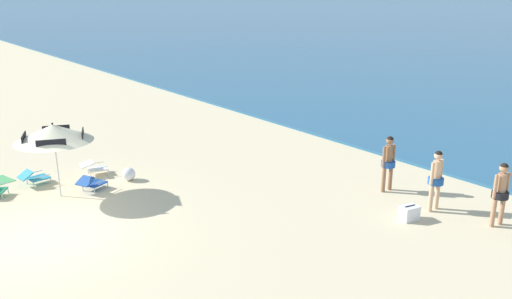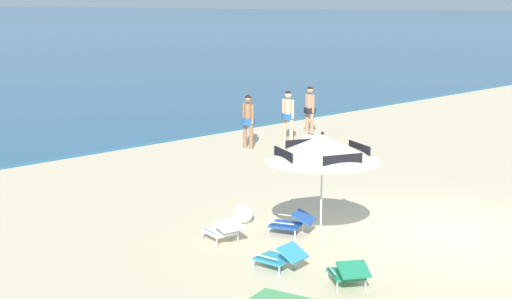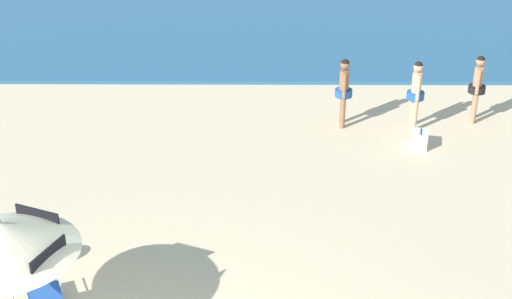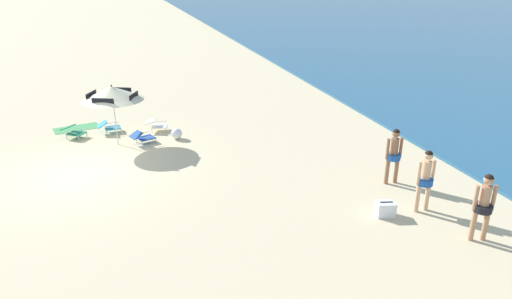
# 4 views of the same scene
# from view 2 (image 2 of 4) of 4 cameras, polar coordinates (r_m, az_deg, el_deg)

# --- Properties ---
(ground_plane) EXTENTS (800.00, 800.00, 0.00)m
(ground_plane) POSITION_cam_2_polar(r_m,az_deg,el_deg) (15.69, 14.84, -6.41)
(ground_plane) COLOR beige
(beach_umbrella_striped_main) EXTENTS (2.36, 2.35, 2.31)m
(beach_umbrella_striped_main) POSITION_cam_2_polar(r_m,az_deg,el_deg) (13.87, 5.25, 0.12)
(beach_umbrella_striped_main) COLOR silver
(beach_umbrella_striped_main) RESTS_ON ground
(lounge_chair_under_umbrella) EXTENTS (0.84, 1.02, 0.52)m
(lounge_chair_under_umbrella) POSITION_cam_2_polar(r_m,az_deg,el_deg) (15.01, 2.86, -5.74)
(lounge_chair_under_umbrella) COLOR #1E4799
(lounge_chair_under_umbrella) RESTS_ON ground
(lounge_chair_beside_umbrella) EXTENTS (0.92, 1.01, 0.51)m
(lounge_chair_beside_umbrella) POSITION_cam_2_polar(r_m,az_deg,el_deg) (12.40, 7.33, -9.59)
(lounge_chair_beside_umbrella) COLOR #1E7F56
(lounge_chair_beside_umbrella) RESTS_ON ground
(lounge_chair_facing_sea) EXTENTS (0.65, 0.96, 0.52)m
(lounge_chair_facing_sea) POSITION_cam_2_polar(r_m,az_deg,el_deg) (13.05, 1.97, -8.43)
(lounge_chair_facing_sea) COLOR teal
(lounge_chair_facing_sea) RESTS_ON ground
(lounge_chair_spare_folded) EXTENTS (0.68, 0.94, 0.49)m
(lounge_chair_spare_folded) POSITION_cam_2_polar(r_m,az_deg,el_deg) (14.51, -2.61, -6.33)
(lounge_chair_spare_folded) COLOR white
(lounge_chair_spare_folded) RESTS_ON ground
(person_standing_near_shore) EXTENTS (0.43, 0.51, 1.76)m
(person_standing_near_shore) POSITION_cam_2_polar(r_m,az_deg,el_deg) (26.37, 4.26, 3.39)
(person_standing_near_shore) COLOR tan
(person_standing_near_shore) RESTS_ON ground
(person_standing_beside) EXTENTS (0.43, 0.53, 1.77)m
(person_standing_beside) POSITION_cam_2_polar(r_m,az_deg,el_deg) (24.88, 2.54, 2.94)
(person_standing_beside) COLOR #D8A87F
(person_standing_beside) RESTS_ON ground
(person_wading_in) EXTENTS (0.43, 0.53, 1.77)m
(person_wading_in) POSITION_cam_2_polar(r_m,az_deg,el_deg) (23.74, -0.63, 2.54)
(person_wading_in) COLOR #8C6042
(person_wading_in) RESTS_ON ground
(cooler_box) EXTENTS (0.45, 0.56, 0.43)m
(cooler_box) POSITION_cam_2_polar(r_m,az_deg,el_deg) (24.29, 4.36, 0.74)
(cooler_box) COLOR white
(cooler_box) RESTS_ON ground
(beach_ball) EXTENTS (0.44, 0.44, 0.44)m
(beach_ball) POSITION_cam_2_polar(r_m,az_deg,el_deg) (15.80, -1.03, -5.06)
(beach_ball) COLOR white
(beach_ball) RESTS_ON ground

